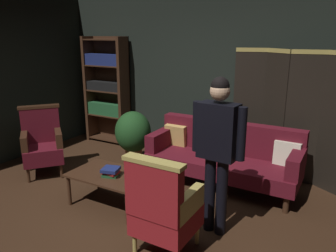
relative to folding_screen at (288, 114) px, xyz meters
The scene contains 14 objects.
ground_plane 2.62m from the folding_screen, 121.15° to the right, with size 10.00×10.00×0.00m, color #331E11.
back_wall 1.37m from the folding_screen, 163.40° to the left, with size 7.20×0.10×2.80m, color black.
side_wall_left 4.52m from the folding_screen, 160.87° to the right, with size 0.10×3.60×2.80m, color black.
folding_screen is the anchor object (origin of this frame).
bookshelf 3.41m from the folding_screen, behind, with size 0.90×0.32×2.05m.
velvet_couch 1.08m from the folding_screen, 138.58° to the right, with size 2.12×0.78×0.88m.
coffee_table 2.64m from the folding_screen, 132.29° to the right, with size 1.00×0.64×0.42m.
armchair_gilt_accent 2.55m from the folding_screen, 105.51° to the right, with size 0.60×0.58×1.04m.
armchair_wing_left 3.68m from the folding_screen, 153.59° to the right, with size 0.81×0.81×1.04m.
standing_figure 1.85m from the folding_screen, 101.44° to the right, with size 0.59×0.25×1.70m.
potted_plant 2.42m from the folding_screen, 165.18° to the right, with size 0.59×0.59×0.88m.
book_green_cloth 2.63m from the folding_screen, 130.72° to the right, with size 0.19×0.16×0.03m, color #1E4C28.
book_red_leather 2.62m from the folding_screen, 130.72° to the right, with size 0.19×0.14×0.03m, color maroon.
book_navy_cloth 2.62m from the folding_screen, 130.72° to the right, with size 0.20×0.19×0.04m, color navy.
Camera 1 is at (2.03, -2.80, 2.11)m, focal length 35.56 mm.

